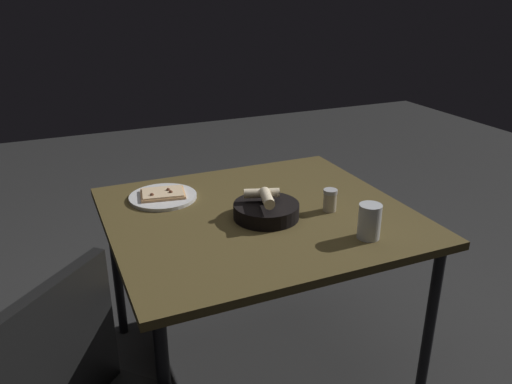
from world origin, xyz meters
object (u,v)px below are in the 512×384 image
pizza_plate (163,196)px  pepper_shaker (330,201)px  dining_table (259,226)px  bread_basket (266,209)px  beer_glass (369,223)px

pizza_plate → pepper_shaker: pepper_shaker is taller
dining_table → bread_basket: (-0.05, -0.01, 0.09)m
dining_table → beer_glass: size_ratio=9.12×
bread_basket → dining_table: bearing=7.6°
dining_table → bread_basket: bread_basket is taller
bread_basket → beer_glass: size_ratio=2.00×
pizza_plate → bread_basket: 0.45m
bread_basket → pepper_shaker: size_ratio=2.84×
dining_table → beer_glass: (-0.34, -0.26, 0.11)m
pizza_plate → beer_glass: beer_glass is taller
pizza_plate → dining_table: bearing=-132.7°
dining_table → pepper_shaker: (-0.09, -0.25, 0.09)m
beer_glass → dining_table: bearing=37.4°
beer_glass → bread_basket: bearing=41.3°
pizza_plate → beer_glass: (-0.61, -0.56, 0.04)m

